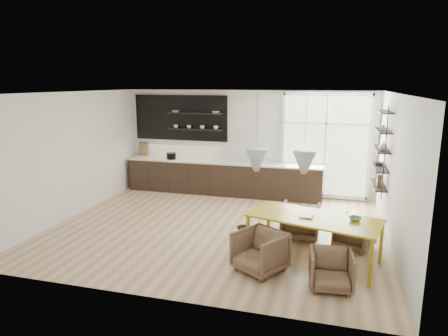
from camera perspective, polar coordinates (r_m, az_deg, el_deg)
The scene contains 11 objects.
room at distance 9.29m, azimuth 4.25°, elevation 1.91°, with size 7.02×6.01×2.91m.
kitchen_run at distance 11.27m, azimuth -0.60°, elevation -0.71°, with size 5.54×0.69×2.75m.
right_shelving at distance 9.22m, azimuth 21.57°, elevation 2.21°, with size 0.26×1.22×1.90m.
dining_table at distance 7.18m, azimuth 12.73°, elevation -7.27°, with size 2.41×1.55×0.81m.
armchair_back_left at distance 8.33m, azimuth 10.84°, elevation -7.43°, with size 0.74×0.76×0.70m, color brown.
armchair_back_right at distance 8.08m, azimuth 18.17°, elevation -8.79°, with size 0.64×0.66×0.60m, color brown.
armchair_front_left at distance 6.82m, azimuth 5.16°, elevation -11.80°, with size 0.74×0.76×0.69m, color brown.
armchair_front_right at distance 6.50m, azimuth 15.06°, elevation -13.90°, with size 0.64×0.66×0.60m, color brown.
wire_stool at distance 7.81m, azimuth 2.90°, elevation -9.35°, with size 0.30×0.30×0.38m.
table_book at distance 7.20m, azimuth 10.79°, elevation -6.54°, with size 0.23×0.31×0.03m, color white.
table_bowl at distance 7.16m, azimuth 18.21°, elevation -6.91°, with size 0.20×0.20×0.06m, color #4F8C5C.
Camera 1 is at (2.34, -7.87, 3.11)m, focal length 32.00 mm.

